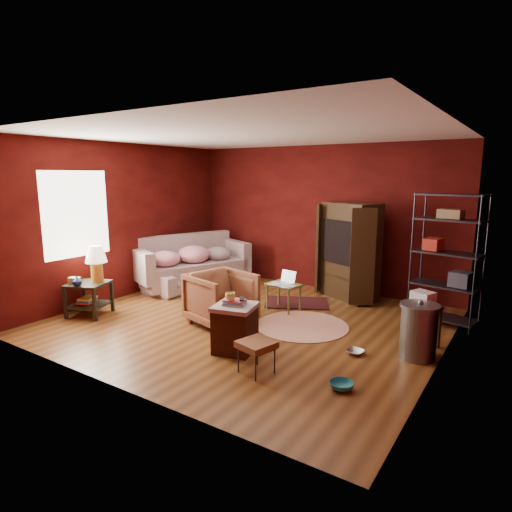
{
  "coord_description": "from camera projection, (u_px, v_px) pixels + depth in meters",
  "views": [
    {
      "loc": [
        3.56,
        -5.21,
        2.23
      ],
      "look_at": [
        0.0,
        0.2,
        1.0
      ],
      "focal_mm": 30.0,
      "sensor_mm": 36.0,
      "label": 1
    }
  ],
  "objects": [
    {
      "name": "room",
      "position": [
        246.0,
        231.0,
        6.36
      ],
      "size": [
        5.54,
        5.04,
        2.84
      ],
      "color": "brown",
      "rests_on": "ground"
    },
    {
      "name": "sofa",
      "position": [
        191.0,
        268.0,
        8.64
      ],
      "size": [
        0.66,
        2.01,
        0.77
      ],
      "primitive_type": "imported",
      "rotation": [
        0.0,
        0.0,
        1.53
      ],
      "color": "#A18C8B",
      "rests_on": "ground"
    },
    {
      "name": "armchair",
      "position": [
        221.0,
        296.0,
        6.44
      ],
      "size": [
        0.97,
        1.01,
        0.88
      ],
      "primitive_type": "imported",
      "rotation": [
        0.0,
        0.0,
        1.33
      ],
      "color": "black",
      "rests_on": "ground"
    },
    {
      "name": "pet_bowl_steel",
      "position": [
        355.0,
        346.0,
        5.38
      ],
      "size": [
        0.22,
        0.08,
        0.22
      ],
      "primitive_type": "imported",
      "rotation": [
        0.0,
        0.0,
        -0.1
      ],
      "color": "#A8A9AF",
      "rests_on": "ground"
    },
    {
      "name": "pet_bowl_turquoise",
      "position": [
        342.0,
        378.0,
        4.5
      ],
      "size": [
        0.27,
        0.18,
        0.26
      ],
      "primitive_type": "imported",
      "rotation": [
        0.0,
        0.0,
        0.42
      ],
      "color": "teal",
      "rests_on": "ground"
    },
    {
      "name": "vase",
      "position": [
        77.0,
        281.0,
        6.61
      ],
      "size": [
        0.16,
        0.16,
        0.15
      ],
      "primitive_type": "imported",
      "rotation": [
        0.0,
        0.0,
        -0.04
      ],
      "color": "#0C183E",
      "rests_on": "side_table"
    },
    {
      "name": "mug",
      "position": [
        230.0,
        296.0,
        5.33
      ],
      "size": [
        0.15,
        0.14,
        0.13
      ],
      "primitive_type": "imported",
      "rotation": [
        0.0,
        0.0,
        0.36
      ],
      "color": "#E6DD70",
      "rests_on": "hamper"
    },
    {
      "name": "side_table",
      "position": [
        92.0,
        274.0,
        6.84
      ],
      "size": [
        0.73,
        0.73,
        1.12
      ],
      "rotation": [
        0.0,
        0.0,
        0.38
      ],
      "color": "black",
      "rests_on": "ground"
    },
    {
      "name": "sofa_cushions",
      "position": [
        191.0,
        264.0,
        8.63
      ],
      "size": [
        1.66,
        2.44,
        0.95
      ],
      "rotation": [
        0.0,
        0.0,
        -0.38
      ],
      "color": "#A18C8B",
      "rests_on": "sofa"
    },
    {
      "name": "hamper",
      "position": [
        235.0,
        327.0,
        5.44
      ],
      "size": [
        0.61,
        0.61,
        0.71
      ],
      "rotation": [
        0.0,
        0.0,
        0.23
      ],
      "color": "#3C190D",
      "rests_on": "ground"
    },
    {
      "name": "footstool",
      "position": [
        256.0,
        346.0,
        4.84
      ],
      "size": [
        0.45,
        0.45,
        0.38
      ],
      "rotation": [
        0.0,
        0.0,
        -0.25
      ],
      "color": "black",
      "rests_on": "ground"
    },
    {
      "name": "rug_round",
      "position": [
        302.0,
        326.0,
        6.41
      ],
      "size": [
        1.67,
        1.67,
        0.01
      ],
      "rotation": [
        0.0,
        0.0,
        0.23
      ],
      "color": "beige",
      "rests_on": "ground"
    },
    {
      "name": "rug_oriental",
      "position": [
        297.0,
        302.0,
        7.55
      ],
      "size": [
        1.31,
        1.16,
        0.01
      ],
      "rotation": [
        0.0,
        0.0,
        0.48
      ],
      "color": "#441214",
      "rests_on": "ground"
    },
    {
      "name": "laptop_desk",
      "position": [
        284.0,
        287.0,
        7.09
      ],
      "size": [
        0.59,
        0.49,
        0.66
      ],
      "rotation": [
        0.0,
        0.0,
        -0.17
      ],
      "color": "brown",
      "rests_on": "ground"
    },
    {
      "name": "tv_armoire",
      "position": [
        349.0,
        249.0,
        7.73
      ],
      "size": [
        1.25,
        1.05,
        1.75
      ],
      "rotation": [
        0.0,
        0.0,
        -0.43
      ],
      "color": "#321F0E",
      "rests_on": "ground"
    },
    {
      "name": "wire_shelving",
      "position": [
        448.0,
        254.0,
        6.31
      ],
      "size": [
        1.03,
        0.59,
        1.97
      ],
      "rotation": [
        0.0,
        0.0,
        -0.19
      ],
      "color": "#2D2A32",
      "rests_on": "ground"
    },
    {
      "name": "small_stand",
      "position": [
        422.0,
        306.0,
        5.56
      ],
      "size": [
        0.49,
        0.49,
        0.75
      ],
      "rotation": [
        0.0,
        0.0,
        -0.42
      ],
      "color": "#321F0E",
      "rests_on": "ground"
    },
    {
      "name": "trash_can",
      "position": [
        418.0,
        331.0,
        5.24
      ],
      "size": [
        0.51,
        0.51,
        0.74
      ],
      "rotation": [
        0.0,
        0.0,
        -0.08
      ],
      "color": "slate",
      "rests_on": "ground"
    }
  ]
}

